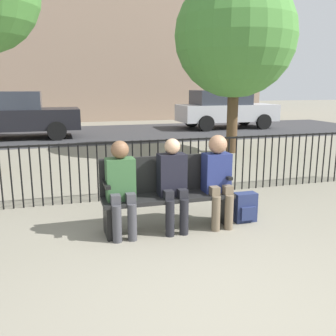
{
  "coord_description": "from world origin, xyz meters",
  "views": [
    {
      "loc": [
        -1.29,
        -2.49,
        1.79
      ],
      "look_at": [
        0.0,
        1.84,
        0.8
      ],
      "focal_mm": 40.0,
      "sensor_mm": 36.0,
      "label": 1
    }
  ],
  "objects_px": {
    "seated_person_1": "(173,180)",
    "seated_person_2": "(218,175)",
    "park_bench": "(166,190)",
    "backpack": "(245,208)",
    "seated_person_0": "(121,183)",
    "parked_car_1": "(14,114)",
    "parked_car_0": "(225,109)",
    "tree_0": "(235,36)"
  },
  "relations": [
    {
      "from": "seated_person_1",
      "to": "seated_person_2",
      "type": "bearing_deg",
      "value": 0.15
    },
    {
      "from": "park_bench",
      "to": "backpack",
      "type": "bearing_deg",
      "value": -5.62
    },
    {
      "from": "seated_person_2",
      "to": "park_bench",
      "type": "bearing_deg",
      "value": 168.86
    },
    {
      "from": "seated_person_1",
      "to": "park_bench",
      "type": "bearing_deg",
      "value": 110.59
    },
    {
      "from": "park_bench",
      "to": "seated_person_0",
      "type": "relative_size",
      "value": 1.42
    },
    {
      "from": "backpack",
      "to": "parked_car_1",
      "type": "xyz_separation_m",
      "value": [
        -3.77,
        9.63,
        0.65
      ]
    },
    {
      "from": "backpack",
      "to": "parked_car_0",
      "type": "height_order",
      "value": "parked_car_0"
    },
    {
      "from": "seated_person_2",
      "to": "parked_car_0",
      "type": "distance_m",
      "value": 11.73
    },
    {
      "from": "seated_person_0",
      "to": "parked_car_0",
      "type": "bearing_deg",
      "value": 59.31
    },
    {
      "from": "backpack",
      "to": "seated_person_2",
      "type": "bearing_deg",
      "value": -176.96
    },
    {
      "from": "park_bench",
      "to": "parked_car_1",
      "type": "height_order",
      "value": "parked_car_1"
    },
    {
      "from": "park_bench",
      "to": "parked_car_1",
      "type": "xyz_separation_m",
      "value": [
        -2.69,
        9.52,
        0.35
      ]
    },
    {
      "from": "park_bench",
      "to": "parked_car_0",
      "type": "bearing_deg",
      "value": 61.45
    },
    {
      "from": "seated_person_0",
      "to": "parked_car_0",
      "type": "height_order",
      "value": "parked_car_0"
    },
    {
      "from": "park_bench",
      "to": "seated_person_2",
      "type": "distance_m",
      "value": 0.69
    },
    {
      "from": "backpack",
      "to": "seated_person_0",
      "type": "bearing_deg",
      "value": -179.18
    },
    {
      "from": "seated_person_0",
      "to": "seated_person_2",
      "type": "distance_m",
      "value": 1.25
    },
    {
      "from": "seated_person_0",
      "to": "parked_car_0",
      "type": "distance_m",
      "value": 12.32
    },
    {
      "from": "seated_person_2",
      "to": "parked_car_1",
      "type": "relative_size",
      "value": 0.28
    },
    {
      "from": "tree_0",
      "to": "parked_car_0",
      "type": "relative_size",
      "value": 1.1
    },
    {
      "from": "seated_person_2",
      "to": "parked_car_0",
      "type": "relative_size",
      "value": 0.28
    },
    {
      "from": "seated_person_1",
      "to": "seated_person_2",
      "type": "distance_m",
      "value": 0.6
    },
    {
      "from": "parked_car_0",
      "to": "parked_car_1",
      "type": "height_order",
      "value": "same"
    },
    {
      "from": "tree_0",
      "to": "parked_car_1",
      "type": "distance_m",
      "value": 7.89
    },
    {
      "from": "seated_person_1",
      "to": "tree_0",
      "type": "height_order",
      "value": "tree_0"
    },
    {
      "from": "park_bench",
      "to": "seated_person_1",
      "type": "height_order",
      "value": "seated_person_1"
    },
    {
      "from": "parked_car_0",
      "to": "parked_car_1",
      "type": "bearing_deg",
      "value": -173.58
    },
    {
      "from": "park_bench",
      "to": "parked_car_0",
      "type": "distance_m",
      "value": 11.92
    },
    {
      "from": "backpack",
      "to": "tree_0",
      "type": "bearing_deg",
      "value": 66.0
    },
    {
      "from": "tree_0",
      "to": "parked_car_1",
      "type": "bearing_deg",
      "value": 142.07
    },
    {
      "from": "seated_person_0",
      "to": "backpack",
      "type": "height_order",
      "value": "seated_person_0"
    },
    {
      "from": "seated_person_1",
      "to": "backpack",
      "type": "relative_size",
      "value": 2.96
    },
    {
      "from": "parked_car_1",
      "to": "tree_0",
      "type": "bearing_deg",
      "value": -37.93
    },
    {
      "from": "backpack",
      "to": "park_bench",
      "type": "bearing_deg",
      "value": 174.38
    },
    {
      "from": "seated_person_2",
      "to": "parked_car_1",
      "type": "height_order",
      "value": "parked_car_1"
    },
    {
      "from": "seated_person_1",
      "to": "parked_car_0",
      "type": "bearing_deg",
      "value": 61.95
    },
    {
      "from": "seated_person_1",
      "to": "backpack",
      "type": "bearing_deg",
      "value": 1.35
    },
    {
      "from": "seated_person_0",
      "to": "backpack",
      "type": "bearing_deg",
      "value": 0.82
    },
    {
      "from": "seated_person_0",
      "to": "park_bench",
      "type": "bearing_deg",
      "value": 12.3
    },
    {
      "from": "parked_car_0",
      "to": "seated_person_1",
      "type": "bearing_deg",
      "value": -118.05
    },
    {
      "from": "parked_car_1",
      "to": "parked_car_0",
      "type": "bearing_deg",
      "value": 6.42
    },
    {
      "from": "tree_0",
      "to": "seated_person_2",
      "type": "bearing_deg",
      "value": -117.84
    }
  ]
}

